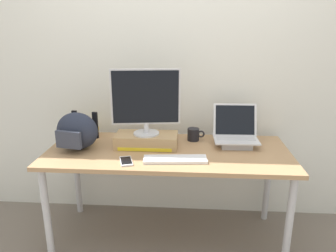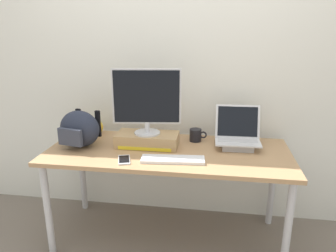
{
  "view_description": "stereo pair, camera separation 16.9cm",
  "coord_description": "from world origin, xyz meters",
  "px_view_note": "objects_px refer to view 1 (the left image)",
  "views": [
    {
      "loc": [
        0.15,
        -2.15,
        1.58
      ],
      "look_at": [
        0.0,
        0.0,
        0.91
      ],
      "focal_mm": 34.38,
      "sensor_mm": 36.0,
      "label": 1
    },
    {
      "loc": [
        0.32,
        -2.13,
        1.58
      ],
      "look_at": [
        0.0,
        0.0,
        0.91
      ],
      "focal_mm": 34.38,
      "sensor_mm": 36.0,
      "label": 2
    }
  ],
  "objects_px": {
    "messenger_backpack": "(77,131)",
    "plush_toy": "(91,129)",
    "cell_phone": "(126,161)",
    "external_keyboard": "(175,159)",
    "toner_box_yellow": "(146,140)",
    "open_laptop": "(235,137)",
    "desktop_monitor": "(146,101)",
    "coffee_mug": "(194,134)"
  },
  "relations": [
    {
      "from": "messenger_backpack",
      "to": "plush_toy",
      "type": "distance_m",
      "value": 0.3
    },
    {
      "from": "cell_phone",
      "to": "external_keyboard",
      "type": "bearing_deg",
      "value": -9.71
    },
    {
      "from": "toner_box_yellow",
      "to": "cell_phone",
      "type": "xyz_separation_m",
      "value": [
        -0.1,
        -0.29,
        -0.04
      ]
    },
    {
      "from": "open_laptop",
      "to": "messenger_backpack",
      "type": "height_order",
      "value": "open_laptop"
    },
    {
      "from": "messenger_backpack",
      "to": "desktop_monitor",
      "type": "bearing_deg",
      "value": 19.66
    },
    {
      "from": "coffee_mug",
      "to": "external_keyboard",
      "type": "bearing_deg",
      "value": -106.78
    },
    {
      "from": "toner_box_yellow",
      "to": "plush_toy",
      "type": "height_order",
      "value": "plush_toy"
    },
    {
      "from": "toner_box_yellow",
      "to": "open_laptop",
      "type": "bearing_deg",
      "value": 6.78
    },
    {
      "from": "open_laptop",
      "to": "cell_phone",
      "type": "bearing_deg",
      "value": -155.25
    },
    {
      "from": "messenger_backpack",
      "to": "cell_phone",
      "type": "relative_size",
      "value": 2.02
    },
    {
      "from": "toner_box_yellow",
      "to": "external_keyboard",
      "type": "bearing_deg",
      "value": -48.26
    },
    {
      "from": "toner_box_yellow",
      "to": "messenger_backpack",
      "type": "bearing_deg",
      "value": -171.14
    },
    {
      "from": "desktop_monitor",
      "to": "cell_phone",
      "type": "height_order",
      "value": "desktop_monitor"
    },
    {
      "from": "open_laptop",
      "to": "messenger_backpack",
      "type": "xyz_separation_m",
      "value": [
        -1.15,
        -0.15,
        0.07
      ]
    },
    {
      "from": "messenger_backpack",
      "to": "coffee_mug",
      "type": "bearing_deg",
      "value": 26.62
    },
    {
      "from": "desktop_monitor",
      "to": "external_keyboard",
      "type": "relative_size",
      "value": 1.15
    },
    {
      "from": "toner_box_yellow",
      "to": "cell_phone",
      "type": "bearing_deg",
      "value": -108.17
    },
    {
      "from": "open_laptop",
      "to": "plush_toy",
      "type": "height_order",
      "value": "open_laptop"
    },
    {
      "from": "external_keyboard",
      "to": "cell_phone",
      "type": "distance_m",
      "value": 0.32
    },
    {
      "from": "toner_box_yellow",
      "to": "desktop_monitor",
      "type": "distance_m",
      "value": 0.3
    },
    {
      "from": "coffee_mug",
      "to": "cell_phone",
      "type": "xyz_separation_m",
      "value": [
        -0.44,
        -0.45,
        -0.04
      ]
    },
    {
      "from": "desktop_monitor",
      "to": "messenger_backpack",
      "type": "bearing_deg",
      "value": -178.65
    },
    {
      "from": "toner_box_yellow",
      "to": "messenger_backpack",
      "type": "relative_size",
      "value": 1.33
    },
    {
      "from": "external_keyboard",
      "to": "cell_phone",
      "type": "height_order",
      "value": "external_keyboard"
    },
    {
      "from": "messenger_backpack",
      "to": "coffee_mug",
      "type": "height_order",
      "value": "messenger_backpack"
    },
    {
      "from": "desktop_monitor",
      "to": "coffee_mug",
      "type": "height_order",
      "value": "desktop_monitor"
    },
    {
      "from": "coffee_mug",
      "to": "plush_toy",
      "type": "relative_size",
      "value": 1.13
    },
    {
      "from": "plush_toy",
      "to": "cell_phone",
      "type": "bearing_deg",
      "value": -52.97
    },
    {
      "from": "plush_toy",
      "to": "open_laptop",
      "type": "bearing_deg",
      "value": -6.71
    },
    {
      "from": "external_keyboard",
      "to": "coffee_mug",
      "type": "bearing_deg",
      "value": 68.41
    },
    {
      "from": "cell_phone",
      "to": "plush_toy",
      "type": "relative_size",
      "value": 1.42
    },
    {
      "from": "toner_box_yellow",
      "to": "plush_toy",
      "type": "relative_size",
      "value": 3.83
    },
    {
      "from": "coffee_mug",
      "to": "plush_toy",
      "type": "bearing_deg",
      "value": 176.34
    },
    {
      "from": "toner_box_yellow",
      "to": "open_laptop",
      "type": "xyz_separation_m",
      "value": [
        0.66,
        0.08,
        0.01
      ]
    },
    {
      "from": "open_laptop",
      "to": "cell_phone",
      "type": "xyz_separation_m",
      "value": [
        -0.75,
        -0.37,
        -0.05
      ]
    },
    {
      "from": "desktop_monitor",
      "to": "external_keyboard",
      "type": "xyz_separation_m",
      "value": [
        0.22,
        -0.25,
        -0.33
      ]
    },
    {
      "from": "cell_phone",
      "to": "coffee_mug",
      "type": "bearing_deg",
      "value": 28.41
    },
    {
      "from": "desktop_monitor",
      "to": "open_laptop",
      "type": "xyz_separation_m",
      "value": [
        0.66,
        0.08,
        -0.29
      ]
    },
    {
      "from": "external_keyboard",
      "to": "coffee_mug",
      "type": "distance_m",
      "value": 0.43
    },
    {
      "from": "coffee_mug",
      "to": "plush_toy",
      "type": "xyz_separation_m",
      "value": [
        -0.82,
        0.05,
        0.01
      ]
    },
    {
      "from": "external_keyboard",
      "to": "messenger_backpack",
      "type": "bearing_deg",
      "value": 161.41
    },
    {
      "from": "desktop_monitor",
      "to": "open_laptop",
      "type": "relative_size",
      "value": 1.49
    }
  ]
}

